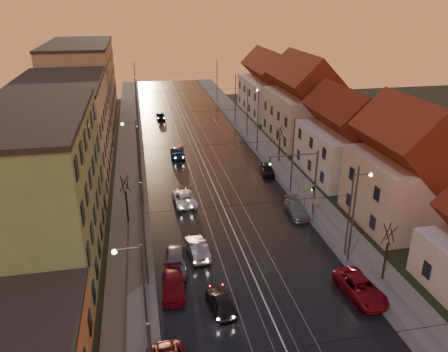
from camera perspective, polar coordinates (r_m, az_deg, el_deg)
road at (r=64.88m, az=-3.27°, el=3.08°), size 16.00×120.00×0.04m
sidewalk_left at (r=64.36m, az=-12.13°, el=2.48°), size 4.00×120.00×0.15m
sidewalk_right at (r=66.88m, az=5.25°, el=3.67°), size 4.00×120.00×0.15m
tram_rail_0 at (r=64.63m, az=-5.21°, el=2.97°), size 0.06×120.00×0.03m
tram_rail_1 at (r=64.78m, az=-3.95°, el=3.06°), size 0.06×120.00×0.03m
tram_rail_2 at (r=64.97m, az=-2.60°, el=3.15°), size 0.06×120.00×0.03m
tram_rail_3 at (r=65.19m, az=-1.36°, el=3.24°), size 0.06×120.00×0.03m
apartment_left_1 at (r=38.87m, az=-23.99°, el=-2.33°), size 10.00×18.00×13.00m
apartment_left_2 at (r=57.55m, az=-20.10°, el=5.44°), size 10.00×20.00×12.00m
apartment_left_3 at (r=80.51m, az=-17.96°, el=11.01°), size 10.00×24.00×14.00m
house_right_1 at (r=46.57m, az=22.54°, el=0.49°), size 8.67×10.20×10.80m
house_right_2 at (r=57.37m, az=15.53°, el=4.52°), size 9.18×12.24×9.20m
house_right_3 at (r=70.27m, az=10.29°, el=9.19°), size 9.18×14.28×11.50m
house_right_4 at (r=87.05m, az=5.97°, el=11.44°), size 9.18×16.32×10.00m
catenary_pole_l_1 at (r=34.19m, az=-10.35°, el=-7.80°), size 0.16×0.16×9.00m
catenary_pole_r_1 at (r=38.14m, az=16.49°, el=-5.05°), size 0.16×0.16×9.00m
catenary_pole_l_2 at (r=47.79m, az=-10.87°, el=1.18°), size 0.16×0.16×9.00m
catenary_pole_r_2 at (r=50.69m, az=8.93°, el=2.56°), size 0.16×0.16×9.00m
catenary_pole_l_3 at (r=62.03m, az=-11.16°, el=6.11°), size 0.16×0.16×9.00m
catenary_pole_r_3 at (r=64.29m, az=4.43°, el=7.05°), size 0.16×0.16×9.00m
catenary_pole_l_4 at (r=76.57m, az=-11.34°, el=9.19°), size 0.16×0.16×9.00m
catenary_pole_r_4 at (r=78.41m, az=1.49°, el=9.92°), size 0.16×0.16×9.00m
catenary_pole_l_5 at (r=94.20m, az=-11.49°, el=11.62°), size 0.16×0.16×9.00m
catenary_pole_r_5 at (r=95.71m, az=-0.92°, el=12.22°), size 0.16×0.16×9.00m
street_lamp_0 at (r=28.12m, az=-11.03°, el=-14.30°), size 1.75×0.32×8.00m
street_lamp_1 at (r=38.98m, az=16.56°, el=-3.81°), size 1.75×0.32×8.00m
street_lamp_2 at (r=53.32m, az=-11.58°, el=3.82°), size 1.75×0.32×8.00m
street_lamp_3 at (r=70.87m, az=3.32°, el=8.85°), size 1.75×0.32×8.00m
traffic_light_mast at (r=45.23m, az=10.75°, el=0.08°), size 5.30×0.32×7.20m
bare_tree_0 at (r=44.93m, az=-12.62°, el=-3.18°), size 1.09×1.09×5.11m
bare_tree_1 at (r=37.62m, az=20.42°, el=-9.52°), size 1.09×1.09×5.11m
bare_tree_2 at (r=60.82m, az=7.27°, el=4.04°), size 1.09×1.09×5.11m
driving_car_0 at (r=33.49m, az=-0.42°, el=-16.09°), size 2.04×3.99×1.30m
driving_car_1 at (r=39.46m, az=-3.49°, el=-9.37°), size 1.87×4.53×1.46m
driving_car_2 at (r=48.92m, az=-5.26°, el=-2.85°), size 2.54×5.00×1.35m
driving_car_3 at (r=63.36m, az=-6.10°, el=3.17°), size 2.22×5.06×1.45m
driving_car_4 at (r=83.81m, az=-8.29°, el=7.83°), size 1.73×3.99×1.34m
parked_left_2 at (r=35.33m, az=-6.66°, el=-13.94°), size 2.11×4.54×1.29m
parked_left_3 at (r=37.87m, az=-6.35°, el=-10.89°), size 2.34×4.80×1.58m
parked_right_0 at (r=36.23m, az=17.40°, el=-13.78°), size 2.90×5.35×1.43m
parked_right_1 at (r=46.94m, az=9.48°, el=-4.26°), size 2.05×4.63×1.32m
parked_right_2 at (r=56.95m, az=5.68°, el=0.86°), size 1.97×3.99×1.31m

